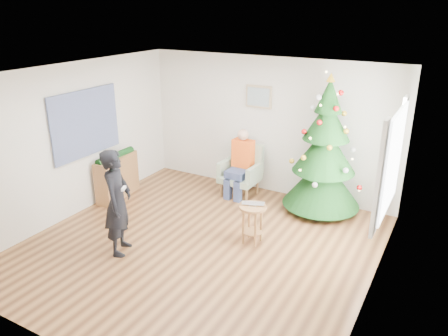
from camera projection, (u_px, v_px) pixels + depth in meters
The scene contains 19 objects.
floor at pixel (199, 246), 6.69m from camera, with size 5.00×5.00×0.00m, color brown.
ceiling at pixel (195, 75), 5.76m from camera, with size 5.00×5.00×0.00m, color white.
wall_back at pixel (268, 126), 8.27m from camera, with size 5.00×5.00×0.00m, color silver.
wall_front at pixel (58, 247), 4.18m from camera, with size 5.00×5.00×0.00m, color silver.
wall_left at pixel (72, 141), 7.36m from camera, with size 5.00×5.00×0.00m, color silver.
wall_right at pixel (378, 203), 5.08m from camera, with size 5.00×5.00×0.00m, color silver.
window_panel at pixel (393, 161), 5.84m from camera, with size 0.04×1.30×1.40m, color white.
curtains at pixel (390, 161), 5.86m from camera, with size 0.05×1.75×1.50m.
christmas_tree at pixel (325, 152), 7.46m from camera, with size 1.35×1.35×2.44m.
stool at pixel (252, 224), 6.69m from camera, with size 0.41×0.41×0.62m.
laptop at pixel (253, 205), 6.57m from camera, with size 0.34×0.22×0.03m, color silver.
armchair at pixel (241, 177), 8.39m from camera, with size 0.75×0.69×0.98m.
seated_person at pixel (240, 163), 8.25m from camera, with size 0.41×0.59×1.29m.
standing_man at pixel (118, 202), 6.28m from camera, with size 0.58×0.38×1.60m, color black.
game_controller at pixel (124, 188), 6.08m from camera, with size 0.04×0.13×0.04m, color white.
console at pixel (117, 177), 8.26m from camera, with size 0.30×1.00×0.80m, color brown.
garland at pixel (115, 156), 8.11m from camera, with size 0.14×0.14×0.90m, color black.
tapestry at pixel (86, 123), 7.50m from camera, with size 0.03×1.50×1.15m, color black.
framed_picture at pixel (259, 97), 8.13m from camera, with size 0.52×0.05×0.42m.
Camera 1 is at (3.17, -4.90, 3.49)m, focal length 35.00 mm.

